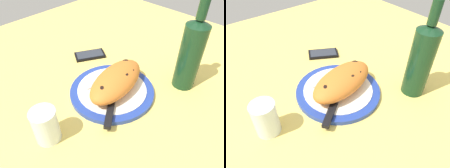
% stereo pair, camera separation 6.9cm
% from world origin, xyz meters
% --- Properties ---
extents(ground_plane, '(1.50, 1.50, 0.03)m').
position_xyz_m(ground_plane, '(0.00, 0.00, -0.01)').
color(ground_plane, '#EACC60').
extents(plate, '(0.28, 0.28, 0.02)m').
position_xyz_m(plate, '(0.00, 0.00, 0.01)').
color(plate, '#233D99').
rests_on(plate, ground_plane).
extents(calzone, '(0.26, 0.16, 0.07)m').
position_xyz_m(calzone, '(-0.01, 0.01, 0.05)').
color(calzone, orange).
rests_on(calzone, plate).
extents(fork, '(0.16, 0.03, 0.00)m').
position_xyz_m(fork, '(-0.00, -0.06, 0.02)').
color(fork, silver).
rests_on(fork, plate).
extents(knife, '(0.21, 0.16, 0.01)m').
position_xyz_m(knife, '(0.06, 0.05, 0.02)').
color(knife, silver).
rests_on(knife, plate).
extents(smartphone, '(0.13, 0.11, 0.01)m').
position_xyz_m(smartphone, '(-0.09, -0.22, 0.01)').
color(smartphone, black).
rests_on(smartphone, ground_plane).
extents(water_glass, '(0.07, 0.07, 0.10)m').
position_xyz_m(water_glass, '(0.25, -0.00, 0.04)').
color(water_glass, silver).
rests_on(water_glass, ground_plane).
extents(wine_bottle, '(0.07, 0.07, 0.31)m').
position_xyz_m(wine_bottle, '(-0.20, 0.15, 0.12)').
color(wine_bottle, '#14381E').
rests_on(wine_bottle, ground_plane).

